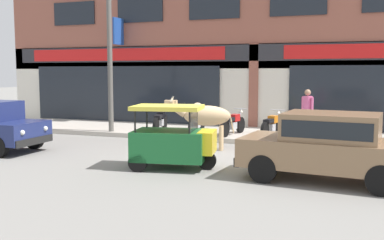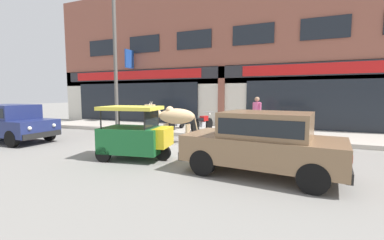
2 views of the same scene
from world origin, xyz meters
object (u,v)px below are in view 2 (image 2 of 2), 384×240
at_px(car_1, 11,121).
at_px(auto_rickshaw, 136,136).
at_px(motorcycle_1, 177,122).
at_px(motorcycle_0, 152,120).
at_px(car_0, 263,140).
at_px(motorcycle_2, 202,123).
at_px(pedestrian, 257,112).
at_px(utility_pole, 115,65).
at_px(motorcycle_3, 230,124).
at_px(cow, 174,117).

bearing_deg(car_1, auto_rickshaw, -3.47).
bearing_deg(car_1, motorcycle_1, 42.68).
distance_m(auto_rickshaw, motorcycle_0, 5.65).
distance_m(car_0, motorcycle_0, 7.97).
distance_m(motorcycle_0, motorcycle_1, 1.42).
height_order(car_0, motorcycle_1, car_0).
distance_m(car_0, motorcycle_2, 6.12).
distance_m(car_0, auto_rickshaw, 3.56).
xyz_separation_m(motorcycle_2, pedestrian, (2.48, -0.11, 0.60)).
height_order(auto_rickshaw, motorcycle_1, auto_rickshaw).
bearing_deg(car_0, motorcycle_0, 140.41).
bearing_deg(utility_pole, motorcycle_0, 21.26).
bearing_deg(motorcycle_3, car_1, -148.94).
xyz_separation_m(car_0, pedestrian, (-0.93, 4.96, 0.33)).
bearing_deg(auto_rickshaw, car_0, -0.90).
height_order(auto_rickshaw, motorcycle_2, auto_rickshaw).
xyz_separation_m(motorcycle_1, pedestrian, (3.79, -0.09, 0.60)).
height_order(motorcycle_0, motorcycle_1, same).
bearing_deg(car_1, pedestrian, 27.25).
distance_m(car_0, pedestrian, 5.05).
height_order(motorcycle_0, pedestrian, pedestrian).
bearing_deg(motorcycle_3, motorcycle_1, 179.73).
xyz_separation_m(motorcycle_0, pedestrian, (5.21, -0.12, 0.60)).
xyz_separation_m(car_0, motorcycle_1, (-4.72, 5.04, -0.27)).
bearing_deg(cow, utility_pole, 158.33).
relative_size(motorcycle_0, pedestrian, 1.12).
distance_m(car_0, motorcycle_1, 6.91).
distance_m(car_0, motorcycle_3, 5.45).
distance_m(car_1, motorcycle_3, 8.92).
bearing_deg(motorcycle_3, motorcycle_0, 179.33).
bearing_deg(motorcycle_1, cow, -65.89).
height_order(cow, motorcycle_2, cow).
bearing_deg(cow, motorcycle_3, 53.67).
bearing_deg(cow, motorcycle_2, 82.35).
bearing_deg(auto_rickshaw, motorcycle_2, 88.34).
xyz_separation_m(cow, motorcycle_2, (0.30, 2.27, -0.46)).
xyz_separation_m(car_1, pedestrian, (8.79, 4.53, 0.33)).
height_order(car_1, motorcycle_3, car_1).
bearing_deg(car_0, motorcycle_1, 133.09).
height_order(cow, car_1, cow).
xyz_separation_m(car_1, motorcycle_1, (5.00, 4.61, -0.27)).
height_order(car_0, car_1, same).
relative_size(auto_rickshaw, motorcycle_0, 1.16).
bearing_deg(auto_rickshaw, motorcycle_3, 73.46).
relative_size(car_0, utility_pole, 0.59).
height_order(car_0, pedestrian, pedestrian).
xyz_separation_m(car_0, car_1, (-9.72, 0.43, 0.00)).
bearing_deg(car_1, utility_pole, 64.43).
height_order(car_1, auto_rickshaw, auto_rickshaw).
bearing_deg(pedestrian, utility_pole, -175.63).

